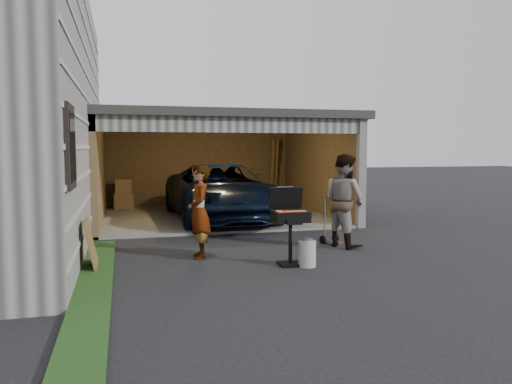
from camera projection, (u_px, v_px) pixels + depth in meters
ground at (241, 271)px, 8.05m from camera, size 80.00×80.00×0.00m
groundcover_strip at (91, 298)px, 6.50m from camera, size 0.50×8.00×0.06m
garage at (213, 152)px, 14.61m from camera, size 6.80×6.30×2.90m
minivan at (221, 194)px, 13.51m from camera, size 2.63×5.46×1.50m
woman at (199, 212)px, 8.97m from camera, size 0.41×0.62×1.69m
man at (344, 201)px, 10.04m from camera, size 0.98×1.10×1.87m
bbq_grill at (290, 219)px, 8.43m from camera, size 0.59×0.52×1.32m
propane_tank at (307, 254)px, 8.36m from camera, size 0.38×0.38×0.44m
plywood_panel at (91, 245)px, 8.11m from camera, size 0.21×0.74×0.82m
hand_truck at (331, 234)px, 10.43m from camera, size 0.48×0.44×1.04m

